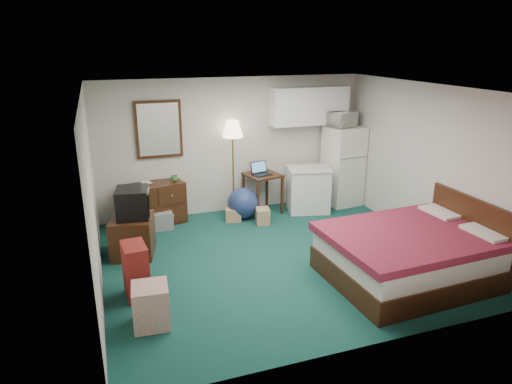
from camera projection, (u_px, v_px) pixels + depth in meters
name	position (u px, v px, depth m)	size (l,w,h in m)	color
floor	(277.00, 258.00, 6.85)	(5.00, 4.50, 0.01)	#0F3A34
ceiling	(280.00, 89.00, 6.06)	(5.00, 4.50, 0.01)	silver
walls	(278.00, 179.00, 6.46)	(5.01, 4.51, 2.50)	silver
mirror	(159.00, 129.00, 7.90)	(0.80, 0.06, 1.00)	white
upper_cabinets	(309.00, 106.00, 8.55)	(1.50, 0.35, 0.70)	white
headboard	(470.00, 232.00, 6.41)	(0.06, 1.56, 1.00)	black
dresser	(153.00, 204.00, 8.02)	(1.09, 0.50, 0.74)	black
floor_lamp	(233.00, 168.00, 8.39)	(0.38, 0.38, 1.76)	gold
desk	(263.00, 193.00, 8.61)	(0.59, 0.59, 0.75)	black
exercise_ball	(243.00, 203.00, 8.33)	(0.57, 0.57, 0.57)	navy
kitchen_counter	(308.00, 190.00, 8.66)	(0.75, 0.57, 0.82)	white
fridge	(343.00, 166.00, 8.96)	(0.64, 0.64, 1.56)	white
bed	(409.00, 256.00, 6.17)	(2.13, 1.66, 0.68)	maroon
tv_stand	(133.00, 236.00, 6.89)	(0.60, 0.66, 0.60)	black
suitcase	(136.00, 271.00, 5.72)	(0.28, 0.44, 0.72)	maroon
retail_box	(151.00, 306.00, 5.16)	(0.40, 0.40, 0.50)	silver
file_bin	(159.00, 220.00, 7.90)	(0.43, 0.32, 0.30)	gray
cardboard_box_a	(233.00, 214.00, 8.26)	(0.28, 0.23, 0.23)	tan
cardboard_box_b	(263.00, 216.00, 8.13)	(0.24, 0.28, 0.28)	tan
laptop	(262.00, 169.00, 8.40)	(0.33, 0.27, 0.23)	black
crt_tv	(133.00, 203.00, 6.76)	(0.48, 0.51, 0.44)	black
microwave	(343.00, 117.00, 8.59)	(0.53, 0.29, 0.36)	white
book_a	(138.00, 182.00, 7.68)	(0.15, 0.02, 0.21)	tan
book_b	(142.00, 178.00, 7.88)	(0.15, 0.02, 0.21)	tan
mug	(174.00, 178.00, 8.05)	(0.13, 0.10, 0.13)	#3A8534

